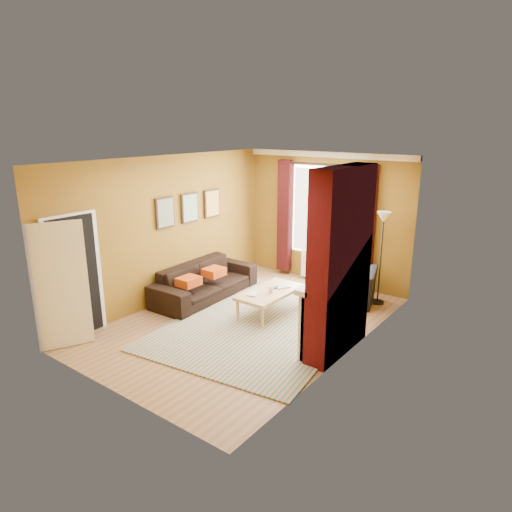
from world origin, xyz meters
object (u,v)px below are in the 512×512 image
coffee_table (270,293)px  sofa (205,281)px  armchair (346,286)px  wicker_stool (345,285)px  floor_lamp (383,232)px

coffee_table → sofa: bearing=-176.7°
sofa → armchair: 2.77m
coffee_table → armchair: bearing=56.8°
coffee_table → wicker_stool: 1.73m
floor_lamp → sofa: bearing=-148.7°
sofa → coffee_table: size_ratio=1.75×
coffee_table → floor_lamp: 2.39m
coffee_table → floor_lamp: bearing=50.9°
floor_lamp → armchair: bearing=-144.2°
coffee_table → wicker_stool: wicker_stool is taller
armchair → floor_lamp: size_ratio=0.60×
sofa → coffee_table: (1.52, 0.08, 0.06)m
sofa → floor_lamp: floor_lamp is taller
wicker_stool → floor_lamp: bearing=9.6°
sofa → floor_lamp: 3.56m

